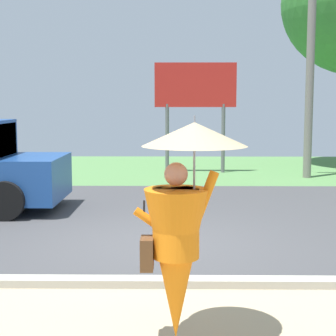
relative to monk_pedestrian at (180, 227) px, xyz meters
name	(u,v)px	position (x,y,z in m)	size (l,w,h in m)	color
ground_plane	(163,210)	(-0.30, 6.43, -1.14)	(40.00, 22.00, 0.20)	#424244
monk_pedestrian	(180,227)	(0.00, 0.00, 0.00)	(1.06, 0.98, 2.13)	orange
utility_pole	(311,48)	(3.94, 11.18, 2.74)	(1.80, 0.24, 7.32)	gray
roadside_billboard	(195,93)	(0.61, 12.37, 1.46)	(2.60, 0.12, 3.50)	slate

